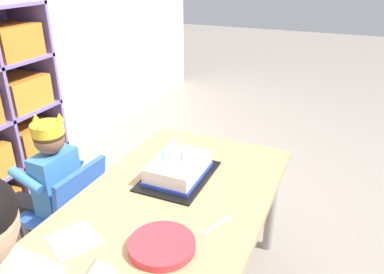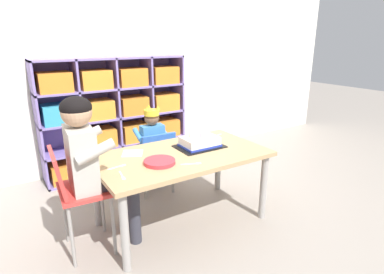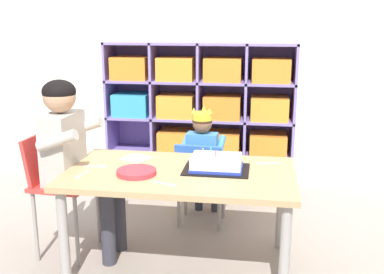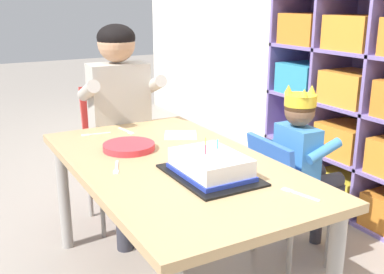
{
  "view_description": "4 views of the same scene",
  "coord_description": "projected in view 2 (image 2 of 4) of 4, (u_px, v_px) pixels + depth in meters",
  "views": [
    {
      "loc": [
        -1.06,
        -0.56,
        1.43
      ],
      "look_at": [
        0.15,
        -0.04,
        0.81
      ],
      "focal_mm": 34.8,
      "sensor_mm": 36.0,
      "label": 1
    },
    {
      "loc": [
        -1.13,
        -1.93,
        1.42
      ],
      "look_at": [
        0.1,
        -0.0,
        0.7
      ],
      "focal_mm": 29.49,
      "sensor_mm": 36.0,
      "label": 2
    },
    {
      "loc": [
        0.45,
        -2.46,
        1.42
      ],
      "look_at": [
        0.08,
        -0.06,
        0.8
      ],
      "focal_mm": 43.66,
      "sensor_mm": 36.0,
      "label": 3
    },
    {
      "loc": [
        1.53,
        -0.78,
        1.2
      ],
      "look_at": [
        0.15,
        0.0,
        0.72
      ],
      "focal_mm": 43.31,
      "sensor_mm": 36.0,
      "label": 4
    }
  ],
  "objects": [
    {
      "name": "classroom_back_wall",
      "position": [
        109.0,
        44.0,
        3.36
      ],
      "size": [
        6.68,
        0.1,
        2.71
      ],
      "primitive_type": "cube",
      "color": "silver",
      "rests_on": "ground"
    },
    {
      "name": "paper_plate_stack",
      "position": [
        160.0,
        162.0,
        2.19
      ],
      "size": [
        0.22,
        0.22,
        0.03
      ],
      "primitive_type": "cylinder",
      "color": "#DB333D",
      "rests_on": "activity_table"
    },
    {
      "name": "storage_cubby_shelf",
      "position": [
        118.0,
        118.0,
        3.39
      ],
      "size": [
        1.53,
        0.33,
        1.23
      ],
      "color": "#7F6BB2",
      "rests_on": "ground"
    },
    {
      "name": "fork_beside_plate_stack",
      "position": [
        192.0,
        164.0,
        2.18
      ],
      "size": [
        0.14,
        0.07,
        0.0
      ],
      "rotation": [
        0.0,
        0.0,
        2.74
      ],
      "color": "white",
      "rests_on": "activity_table"
    },
    {
      "name": "birthday_cake_on_tray",
      "position": [
        200.0,
        143.0,
        2.51
      ],
      "size": [
        0.37,
        0.26,
        0.12
      ],
      "color": "black",
      "rests_on": "activity_table"
    },
    {
      "name": "activity_table",
      "position": [
        181.0,
        162.0,
        2.4
      ],
      "size": [
        1.29,
        0.73,
        0.58
      ],
      "color": "tan",
      "rests_on": "ground"
    },
    {
      "name": "fork_scattered_mid_table",
      "position": [
        118.0,
        167.0,
        2.13
      ],
      "size": [
        0.14,
        0.04,
        0.0
      ],
      "rotation": [
        0.0,
        0.0,
        3.32
      ],
      "color": "white",
      "rests_on": "activity_table"
    },
    {
      "name": "fork_at_table_front_edge",
      "position": [
        122.0,
        176.0,
        1.99
      ],
      "size": [
        0.03,
        0.14,
        0.0
      ],
      "rotation": [
        0.0,
        0.0,
        1.44
      ],
      "color": "white",
      "rests_on": "activity_table"
    },
    {
      "name": "ground",
      "position": [
        182.0,
        220.0,
        2.56
      ],
      "size": [
        16.0,
        16.0,
        0.0
      ],
      "primitive_type": "plane",
      "color": "gray"
    },
    {
      "name": "paper_napkin_square",
      "position": [
        133.0,
        153.0,
        2.38
      ],
      "size": [
        0.2,
        0.2,
        0.0
      ],
      "primitive_type": "cube",
      "rotation": [
        0.0,
        0.0,
        -0.49
      ],
      "color": "white",
      "rests_on": "activity_table"
    },
    {
      "name": "classroom_chair_adult_side",
      "position": [
        76.0,
        189.0,
        2.07
      ],
      "size": [
        0.37,
        0.39,
        0.75
      ],
      "rotation": [
        0.0,
        0.0,
        1.51
      ],
      "color": "red",
      "rests_on": "ground"
    },
    {
      "name": "adult_helper_seated",
      "position": [
        92.0,
        157.0,
        2.06
      ],
      "size": [
        0.44,
        0.42,
        1.08
      ],
      "rotation": [
        0.0,
        0.0,
        1.51
      ],
      "color": "#B2ADA3",
      "rests_on": "ground"
    },
    {
      "name": "fork_near_cake_tray",
      "position": [
        215.0,
        136.0,
        2.8
      ],
      "size": [
        0.14,
        0.05,
        0.0
      ],
      "rotation": [
        0.0,
        0.0,
        0.25
      ],
      "color": "white",
      "rests_on": "activity_table"
    },
    {
      "name": "classroom_chair_blue",
      "position": [
        156.0,
        156.0,
        2.9
      ],
      "size": [
        0.35,
        0.32,
        0.61
      ],
      "rotation": [
        0.0,
        0.0,
        3.09
      ],
      "color": "blue",
      "rests_on": "ground"
    },
    {
      "name": "child_with_crown",
      "position": [
        151.0,
        138.0,
        2.94
      ],
      "size": [
        0.3,
        0.31,
        0.84
      ],
      "rotation": [
        0.0,
        0.0,
        3.09
      ],
      "color": "#3D7FBC",
      "rests_on": "ground"
    }
  ]
}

